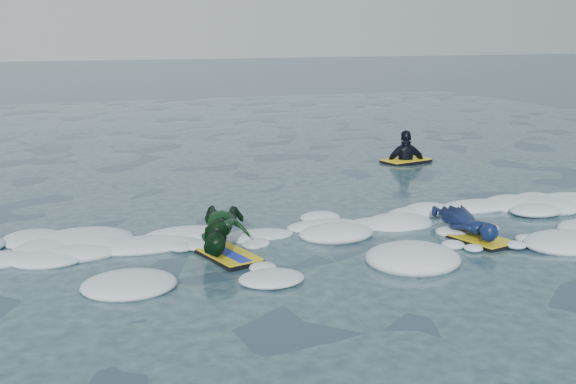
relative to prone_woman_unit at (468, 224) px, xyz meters
name	(u,v)px	position (x,y,z in m)	size (l,w,h in m)	color
ground	(299,267)	(-2.57, -0.36, -0.18)	(120.00, 120.00, 0.00)	#1C2D44
foam_band	(270,243)	(-2.57, 0.67, -0.18)	(12.00, 3.10, 0.30)	silver
prone_woman_unit	(468,224)	(0.00, 0.00, 0.00)	(0.72, 1.49, 0.36)	black
prone_child_unit	(224,233)	(-3.27, 0.41, 0.09)	(1.12, 1.51, 0.54)	black
waiting_rider_unit	(406,166)	(1.97, 5.21, -0.26)	(1.12, 0.78, 1.54)	black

